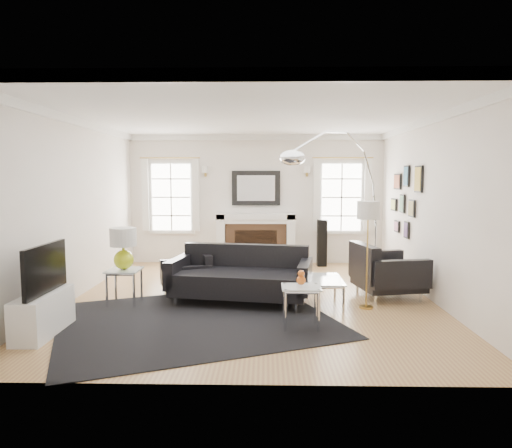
{
  "coord_description": "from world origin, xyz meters",
  "views": [
    {
      "loc": [
        0.21,
        -6.96,
        1.87
      ],
      "look_at": [
        0.06,
        0.3,
        1.13
      ],
      "focal_mm": 32.0,
      "sensor_mm": 36.0,
      "label": 1
    }
  ],
  "objects_px": {
    "sofa": "(241,277)",
    "coffee_table": "(312,281)",
    "armchair_right": "(384,273)",
    "arc_floor_lamp": "(338,202)",
    "armchair_left": "(189,275)",
    "fireplace": "(256,240)",
    "gourd_lamp": "(123,246)"
  },
  "relations": [
    {
      "from": "sofa",
      "to": "armchair_right",
      "type": "height_order",
      "value": "armchair_right"
    },
    {
      "from": "armchair_left",
      "to": "gourd_lamp",
      "type": "relative_size",
      "value": 1.62
    },
    {
      "from": "armchair_right",
      "to": "arc_floor_lamp",
      "type": "bearing_deg",
      "value": 146.15
    },
    {
      "from": "armchair_left",
      "to": "armchair_right",
      "type": "distance_m",
      "value": 3.11
    },
    {
      "from": "coffee_table",
      "to": "fireplace",
      "type": "bearing_deg",
      "value": 106.17
    },
    {
      "from": "armchair_right",
      "to": "coffee_table",
      "type": "relative_size",
      "value": 1.36
    },
    {
      "from": "sofa",
      "to": "gourd_lamp",
      "type": "relative_size",
      "value": 3.6
    },
    {
      "from": "fireplace",
      "to": "coffee_table",
      "type": "distance_m",
      "value": 3.25
    },
    {
      "from": "sofa",
      "to": "armchair_right",
      "type": "bearing_deg",
      "value": 7.32
    },
    {
      "from": "sofa",
      "to": "coffee_table",
      "type": "height_order",
      "value": "sofa"
    },
    {
      "from": "armchair_right",
      "to": "coffee_table",
      "type": "distance_m",
      "value": 1.25
    },
    {
      "from": "sofa",
      "to": "gourd_lamp",
      "type": "distance_m",
      "value": 1.81
    },
    {
      "from": "coffee_table",
      "to": "gourd_lamp",
      "type": "height_order",
      "value": "gourd_lamp"
    },
    {
      "from": "sofa",
      "to": "coffee_table",
      "type": "relative_size",
      "value": 2.55
    },
    {
      "from": "armchair_right",
      "to": "gourd_lamp",
      "type": "xyz_separation_m",
      "value": [
        -3.96,
        -0.48,
        0.49
      ]
    },
    {
      "from": "sofa",
      "to": "coffee_table",
      "type": "xyz_separation_m",
      "value": [
        1.06,
        -0.16,
        -0.02
      ]
    },
    {
      "from": "sofa",
      "to": "arc_floor_lamp",
      "type": "height_order",
      "value": "arc_floor_lamp"
    },
    {
      "from": "fireplace",
      "to": "coffee_table",
      "type": "height_order",
      "value": "fireplace"
    },
    {
      "from": "sofa",
      "to": "arc_floor_lamp",
      "type": "bearing_deg",
      "value": 25.25
    },
    {
      "from": "gourd_lamp",
      "to": "coffee_table",
      "type": "bearing_deg",
      "value": 0.8
    },
    {
      "from": "armchair_left",
      "to": "coffee_table",
      "type": "bearing_deg",
      "value": -17.03
    },
    {
      "from": "sofa",
      "to": "arc_floor_lamp",
      "type": "xyz_separation_m",
      "value": [
        1.56,
        0.74,
        1.11
      ]
    },
    {
      "from": "armchair_left",
      "to": "armchair_right",
      "type": "height_order",
      "value": "armchair_right"
    },
    {
      "from": "fireplace",
      "to": "armchair_left",
      "type": "xyz_separation_m",
      "value": [
        -1.04,
        -2.52,
        -0.24
      ]
    },
    {
      "from": "fireplace",
      "to": "sofa",
      "type": "height_order",
      "value": "fireplace"
    },
    {
      "from": "armchair_left",
      "to": "gourd_lamp",
      "type": "distance_m",
      "value": 1.21
    },
    {
      "from": "armchair_left",
      "to": "arc_floor_lamp",
      "type": "height_order",
      "value": "arc_floor_lamp"
    },
    {
      "from": "arc_floor_lamp",
      "to": "gourd_lamp",
      "type": "bearing_deg",
      "value": -164.18
    },
    {
      "from": "sofa",
      "to": "armchair_left",
      "type": "bearing_deg",
      "value": 153.55
    },
    {
      "from": "sofa",
      "to": "arc_floor_lamp",
      "type": "distance_m",
      "value": 2.05
    },
    {
      "from": "armchair_right",
      "to": "coffee_table",
      "type": "height_order",
      "value": "armchair_right"
    },
    {
      "from": "arc_floor_lamp",
      "to": "armchair_left",
      "type": "bearing_deg",
      "value": -173.02
    }
  ]
}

